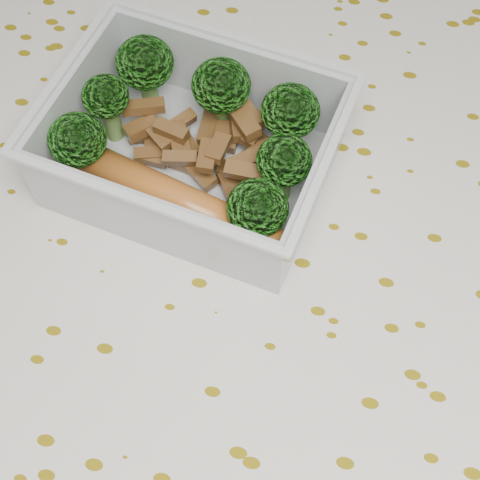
# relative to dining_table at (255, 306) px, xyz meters

# --- Properties ---
(ground_plane) EXTENTS (4.00, 4.00, 0.00)m
(ground_plane) POSITION_rel_dining_table_xyz_m (0.00, 0.00, -0.67)
(ground_plane) COLOR olive
(ground_plane) RESTS_ON ground
(dining_table) EXTENTS (1.40, 0.90, 0.75)m
(dining_table) POSITION_rel_dining_table_xyz_m (0.00, 0.00, 0.00)
(dining_table) COLOR brown
(dining_table) RESTS_ON ground
(tablecloth) EXTENTS (1.46, 0.96, 0.19)m
(tablecloth) POSITION_rel_dining_table_xyz_m (0.00, 0.00, 0.05)
(tablecloth) COLOR silver
(tablecloth) RESTS_ON dining_table
(lunch_container) EXTENTS (0.20, 0.17, 0.06)m
(lunch_container) POSITION_rel_dining_table_xyz_m (-0.05, 0.05, 0.11)
(lunch_container) COLOR silver
(lunch_container) RESTS_ON tablecloth
(broccoli_florets) EXTENTS (0.16, 0.13, 0.05)m
(broccoli_florets) POSITION_rel_dining_table_xyz_m (-0.05, 0.06, 0.13)
(broccoli_florets) COLOR #608C3F
(broccoli_florets) RESTS_ON lunch_container
(meat_pile) EXTENTS (0.11, 0.08, 0.03)m
(meat_pile) POSITION_rel_dining_table_xyz_m (-0.05, 0.06, 0.11)
(meat_pile) COLOR brown
(meat_pile) RESTS_ON lunch_container
(sausage) EXTENTS (0.15, 0.06, 0.02)m
(sausage) POSITION_rel_dining_table_xyz_m (-0.05, 0.01, 0.11)
(sausage) COLOR #B05F23
(sausage) RESTS_ON lunch_container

